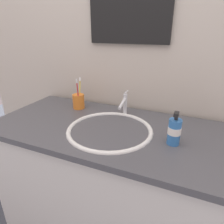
# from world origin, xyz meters

# --- Properties ---
(tiled_wall_back) EXTENTS (2.47, 0.04, 2.40)m
(tiled_wall_back) POSITION_xyz_m (0.00, 0.35, 1.20)
(tiled_wall_back) COLOR beige
(tiled_wall_back) RESTS_ON ground
(vanity_counter) EXTENTS (1.27, 0.62, 0.86)m
(vanity_counter) POSITION_xyz_m (0.00, 0.00, 0.43)
(vanity_counter) COLOR silver
(vanity_counter) RESTS_ON ground
(sink_basin) EXTENTS (0.45, 0.45, 0.13)m
(sink_basin) POSITION_xyz_m (0.03, -0.04, 0.82)
(sink_basin) COLOR white
(sink_basin) RESTS_ON vanity_counter
(faucet) EXTENTS (0.02, 0.14, 0.14)m
(faucet) POSITION_xyz_m (0.03, 0.18, 0.94)
(faucet) COLOR silver
(faucet) RESTS_ON sink_basin
(toothbrush_cup) EXTENTS (0.08, 0.08, 0.09)m
(toothbrush_cup) POSITION_xyz_m (-0.28, 0.17, 0.91)
(toothbrush_cup) COLOR orange
(toothbrush_cup) RESTS_ON vanity_counter
(toothbrush_yellow) EXTENTS (0.02, 0.05, 0.19)m
(toothbrush_yellow) POSITION_xyz_m (-0.29, 0.21, 0.97)
(toothbrush_yellow) COLOR yellow
(toothbrush_yellow) RESTS_ON toothbrush_cup
(toothbrush_red) EXTENTS (0.02, 0.04, 0.20)m
(toothbrush_red) POSITION_xyz_m (-0.26, 0.14, 0.98)
(toothbrush_red) COLOR red
(toothbrush_red) RESTS_ON toothbrush_cup
(soap_dispenser) EXTENTS (0.06, 0.06, 0.16)m
(soap_dispenser) POSITION_xyz_m (0.35, -0.04, 0.93)
(soap_dispenser) COLOR #3372BF
(soap_dispenser) RESTS_ON vanity_counter
(wall_mirror) EXTENTS (0.49, 0.02, 0.46)m
(wall_mirror) POSITION_xyz_m (0.00, 0.32, 1.49)
(wall_mirror) COLOR black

